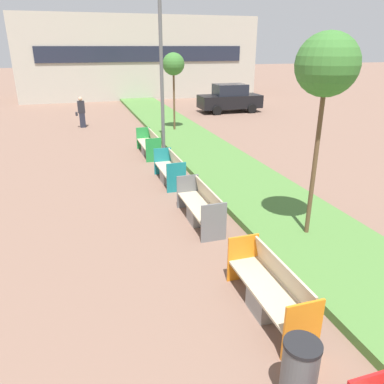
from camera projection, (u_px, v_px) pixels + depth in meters
The scene contains 12 objects.
planter_grass_strip at pixel (250, 187), 11.88m from camera, with size 2.80×120.00×0.18m.
building_backdrop at pixel (139, 57), 32.81m from camera, with size 19.89×5.73×6.60m.
bench_orange_frame at pixel (270, 293), 6.32m from camera, with size 0.65×2.09×0.94m.
bench_grey_frame at pixel (201, 209), 9.58m from camera, with size 0.65×2.13×0.94m.
bench_teal_frame at pixel (170, 172), 12.42m from camera, with size 0.65×1.90×0.94m.
bench_green_frame at pixel (149, 146), 15.58m from camera, with size 0.65×2.21×0.94m.
litter_bin at pixel (299, 372), 4.67m from camera, with size 0.48×0.48×0.92m.
street_lamp_post at pixel (160, 34), 14.16m from camera, with size 0.24×0.44×8.61m.
sapling_tree_near at pixel (327, 66), 7.46m from camera, with size 1.28×1.28×4.56m.
sapling_tree_far at pixel (173, 65), 18.43m from camera, with size 1.09×1.09×3.97m.
pedestrian_walking at pixel (81, 112), 20.63m from camera, with size 0.53×0.24×1.67m.
parked_car_distant at pixel (230, 98), 25.45m from camera, with size 4.23×2.00×1.86m.
Camera 1 is at (-1.88, 1.94, 4.27)m, focal length 35.00 mm.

